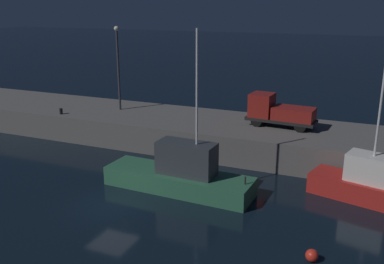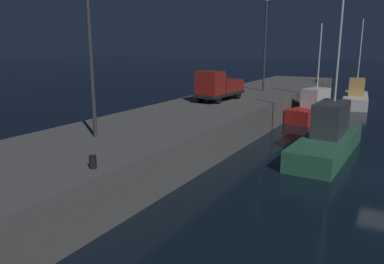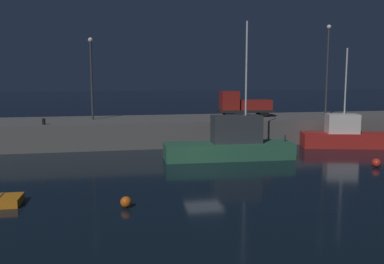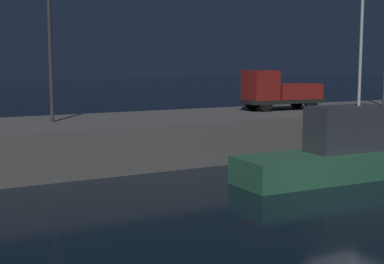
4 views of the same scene
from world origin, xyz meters
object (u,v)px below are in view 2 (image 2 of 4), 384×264
object	(u,v)px
utility_truck	(218,86)
lamp_post_west	(90,49)
fishing_boat_white	(356,97)
lamp_post_east	(265,38)
fishing_boat_blue	(317,109)
fishing_trawler_red	(328,138)
bollard_west	(93,162)
bollard_central	(317,81)

from	to	relation	value
utility_truck	lamp_post_west	bearing A→B (deg)	-179.92
fishing_boat_white	lamp_post_west	xyz separation A→B (m)	(-32.95, 8.78, 5.69)
lamp_post_east	fishing_boat_blue	bearing A→B (deg)	-99.89
utility_truck	lamp_post_east	bearing A→B (deg)	-6.56
fishing_boat_blue	utility_truck	xyz separation A→B (m)	(-7.57, 6.65, 2.47)
lamp_post_east	utility_truck	bearing A→B (deg)	173.44
fishing_boat_white	lamp_post_west	size ratio (longest dim) A/B	1.28
utility_truck	fishing_boat_white	bearing A→B (deg)	-25.70
fishing_trawler_red	lamp_post_east	bearing A→B (deg)	34.67
lamp_post_west	fishing_trawler_red	bearing A→B (deg)	-42.44
fishing_boat_blue	lamp_post_east	xyz separation A→B (m)	(0.99, 5.67, 6.50)
bollard_west	bollard_central	world-z (taller)	bollard_west
fishing_trawler_red	utility_truck	world-z (taller)	fishing_trawler_red
lamp_post_west	bollard_central	world-z (taller)	lamp_post_west
fishing_boat_blue	utility_truck	world-z (taller)	fishing_boat_blue
fishing_boat_white	bollard_central	xyz separation A→B (m)	(1.32, 4.78, 1.49)
lamp_post_east	bollard_central	size ratio (longest dim) A/B	19.20
utility_truck	bollard_central	size ratio (longest dim) A/B	11.75
bollard_west	lamp_post_west	bearing A→B (deg)	42.49
fishing_boat_blue	lamp_post_east	bearing A→B (deg)	80.11
fishing_boat_white	lamp_post_east	distance (m)	14.08
fishing_trawler_red	bollard_west	size ratio (longest dim) A/B	20.31
lamp_post_east	utility_truck	world-z (taller)	lamp_post_east
fishing_trawler_red	utility_truck	distance (m)	10.79
fishing_boat_white	utility_truck	size ratio (longest dim) A/B	1.73
fishing_trawler_red	bollard_central	distance (m)	24.39
fishing_boat_blue	utility_truck	distance (m)	10.37
fishing_boat_blue	bollard_west	world-z (taller)	fishing_boat_blue
lamp_post_west	lamp_post_east	distance (m)	23.25
fishing_boat_blue	bollard_west	distance (m)	26.34
lamp_post_west	fishing_boat_blue	bearing A→B (deg)	-16.61
fishing_boat_blue	bollard_central	bearing A→B (deg)	12.31
lamp_post_west	bollard_west	world-z (taller)	lamp_post_west
lamp_post_east	bollard_west	world-z (taller)	lamp_post_east
fishing_trawler_red	lamp_post_west	distance (m)	15.41
fishing_trawler_red	fishing_boat_white	distance (m)	22.37
lamp_post_west	utility_truck	size ratio (longest dim) A/B	1.35
bollard_central	fishing_trawler_red	bearing A→B (deg)	-166.49
lamp_post_west	utility_truck	distance (m)	15.01
lamp_post_west	bollard_central	size ratio (longest dim) A/B	15.89
fishing_trawler_red	bollard_west	bearing A→B (deg)	157.07
bollard_west	bollard_central	distance (m)	38.16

